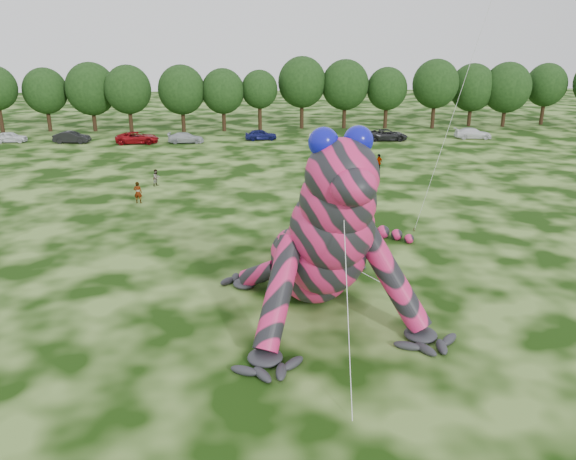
# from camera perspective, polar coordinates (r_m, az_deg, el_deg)

# --- Properties ---
(ground) EXTENTS (240.00, 240.00, 0.00)m
(ground) POSITION_cam_1_polar(r_m,az_deg,el_deg) (29.49, -1.16, -7.69)
(ground) COLOR #16330A
(ground) RESTS_ON ground
(inflatable_gecko) EXTENTS (19.86, 22.32, 9.79)m
(inflatable_gecko) POSITION_cam_1_polar(r_m,az_deg,el_deg) (29.15, 1.92, 2.36)
(inflatable_gecko) COLOR #CC215E
(inflatable_gecko) RESTS_ON ground
(tree_4) EXTENTS (6.22, 5.60, 9.06)m
(tree_4) POSITION_cam_1_polar(r_m,az_deg,el_deg) (89.93, -23.35, 12.05)
(tree_4) COLOR black
(tree_4) RESTS_ON ground
(tree_5) EXTENTS (7.16, 6.44, 9.80)m
(tree_5) POSITION_cam_1_polar(r_m,az_deg,el_deg) (87.81, -19.31, 12.63)
(tree_5) COLOR black
(tree_5) RESTS_ON ground
(tree_6) EXTENTS (6.52, 5.86, 9.49)m
(tree_6) POSITION_cam_1_polar(r_m,az_deg,el_deg) (84.91, -15.87, 12.68)
(tree_6) COLOR black
(tree_6) RESTS_ON ground
(tree_7) EXTENTS (6.68, 6.01, 9.48)m
(tree_7) POSITION_cam_1_polar(r_m,az_deg,el_deg) (83.94, -10.71, 12.98)
(tree_7) COLOR black
(tree_7) RESTS_ON ground
(tree_8) EXTENTS (6.14, 5.53, 8.94)m
(tree_8) POSITION_cam_1_polar(r_m,az_deg,el_deg) (83.76, -6.60, 12.99)
(tree_8) COLOR black
(tree_8) RESTS_ON ground
(tree_9) EXTENTS (5.27, 4.74, 8.68)m
(tree_9) POSITION_cam_1_polar(r_m,az_deg,el_deg) (84.13, -2.90, 13.02)
(tree_9) COLOR black
(tree_9) RESTS_ON ground
(tree_10) EXTENTS (7.09, 6.38, 10.50)m
(tree_10) POSITION_cam_1_polar(r_m,az_deg,el_deg) (85.69, 1.43, 13.77)
(tree_10) COLOR black
(tree_10) RESTS_ON ground
(tree_11) EXTENTS (7.01, 6.31, 10.07)m
(tree_11) POSITION_cam_1_polar(r_m,az_deg,el_deg) (86.23, 5.80, 13.57)
(tree_11) COLOR black
(tree_11) RESTS_ON ground
(tree_12) EXTENTS (5.99, 5.39, 8.97)m
(tree_12) POSITION_cam_1_polar(r_m,az_deg,el_deg) (87.17, 9.98, 13.08)
(tree_12) COLOR black
(tree_12) RESTS_ON ground
(tree_13) EXTENTS (6.83, 6.15, 10.13)m
(tree_13) POSITION_cam_1_polar(r_m,az_deg,el_deg) (88.56, 14.69, 13.22)
(tree_13) COLOR black
(tree_13) RESTS_ON ground
(tree_14) EXTENTS (6.82, 6.14, 9.40)m
(tree_14) POSITION_cam_1_polar(r_m,az_deg,el_deg) (92.31, 18.16, 12.90)
(tree_14) COLOR black
(tree_14) RESTS_ON ground
(tree_15) EXTENTS (7.17, 6.45, 9.63)m
(tree_15) POSITION_cam_1_polar(r_m,az_deg,el_deg) (93.45, 21.30, 12.69)
(tree_15) COLOR black
(tree_15) RESTS_ON ground
(tree_16) EXTENTS (6.26, 5.63, 9.37)m
(tree_16) POSITION_cam_1_polar(r_m,az_deg,el_deg) (98.05, 24.65, 12.44)
(tree_16) COLOR black
(tree_16) RESTS_ON ground
(car_0) EXTENTS (4.24, 1.88, 1.42)m
(car_0) POSITION_cam_1_polar(r_m,az_deg,el_deg) (82.85, -26.38, 8.45)
(car_0) COLOR white
(car_0) RESTS_ON ground
(car_1) EXTENTS (4.74, 2.08, 1.52)m
(car_1) POSITION_cam_1_polar(r_m,az_deg,el_deg) (79.18, -21.11, 8.78)
(car_1) COLOR black
(car_1) RESTS_ON ground
(car_2) EXTENTS (5.57, 2.77, 1.52)m
(car_2) POSITION_cam_1_polar(r_m,az_deg,el_deg) (76.26, -15.06, 9.05)
(car_2) COLOR maroon
(car_2) RESTS_ON ground
(car_3) EXTENTS (4.65, 1.95, 1.34)m
(car_3) POSITION_cam_1_polar(r_m,az_deg,el_deg) (75.34, -10.33, 9.20)
(car_3) COLOR #B0B4B9
(car_3) RESTS_ON ground
(car_4) EXTENTS (4.37, 2.06, 1.45)m
(car_4) POSITION_cam_1_polar(r_m,az_deg,el_deg) (76.33, -2.77, 9.65)
(car_4) COLOR #131753
(car_4) RESTS_ON ground
(car_5) EXTENTS (3.94, 1.71, 1.26)m
(car_5) POSITION_cam_1_polar(r_m,az_deg,el_deg) (75.59, 3.61, 9.47)
(car_5) COLOR beige
(car_5) RESTS_ON ground
(car_6) EXTENTS (5.53, 2.86, 1.49)m
(car_6) POSITION_cam_1_polar(r_m,az_deg,el_deg) (77.11, 10.06, 9.50)
(car_6) COLOR black
(car_6) RESTS_ON ground
(car_7) EXTENTS (5.12, 2.52, 1.43)m
(car_7) POSITION_cam_1_polar(r_m,az_deg,el_deg) (81.32, 18.28, 9.31)
(car_7) COLOR white
(car_7) RESTS_ON ground
(spectator_1) EXTENTS (0.93, 0.97, 1.57)m
(spectator_1) POSITION_cam_1_polar(r_m,az_deg,el_deg) (53.85, -13.22, 5.20)
(spectator_1) COLOR gray
(spectator_1) RESTS_ON ground
(spectator_5) EXTENTS (1.79, 1.16, 1.84)m
(spectator_5) POSITION_cam_1_polar(r_m,az_deg,el_deg) (48.87, 6.66, 4.34)
(spectator_5) COLOR gray
(spectator_5) RESTS_ON ground
(spectator_0) EXTENTS (0.69, 0.47, 1.84)m
(spectator_0) POSITION_cam_1_polar(r_m,az_deg,el_deg) (48.53, -15.00, 3.70)
(spectator_0) COLOR gray
(spectator_0) RESTS_ON ground
(spectator_3) EXTENTS (1.11, 1.02, 1.83)m
(spectator_3) POSITION_cam_1_polar(r_m,az_deg,el_deg) (58.82, 9.21, 6.75)
(spectator_3) COLOR gray
(spectator_3) RESTS_ON ground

